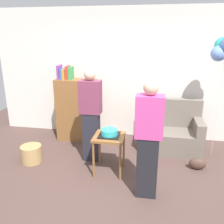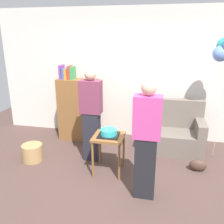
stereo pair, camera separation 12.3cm
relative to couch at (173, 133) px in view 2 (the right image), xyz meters
The scene contains 10 objects.
ground_plane 1.74m from the couch, 120.22° to the right, with size 8.00×8.00×0.00m, color #4C3833.
wall_back 1.44m from the couch, 146.42° to the left, with size 6.00×0.10×2.70m, color silver.
couch is the anchor object (origin of this frame).
bookshelf 2.00m from the couch, behind, with size 0.80×0.36×1.58m.
side_table 1.50m from the couch, 134.58° to the right, with size 0.48×0.48×0.64m.
birthday_cake 1.53m from the couch, 134.58° to the right, with size 0.32×0.32×0.17m.
person_blowing_candles 1.67m from the couch, 153.54° to the right, with size 0.36×0.22×1.63m.
person_holding_cake 1.69m from the couch, 105.28° to the right, with size 0.36×0.22×1.63m.
wicker_basket 2.66m from the couch, 158.01° to the right, with size 0.36×0.36×0.30m, color #A88451.
handbag 0.87m from the couch, 61.95° to the right, with size 0.28×0.14×0.20m, color #473328.
Camera 2 is at (0.60, -2.97, 2.15)m, focal length 38.38 mm.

